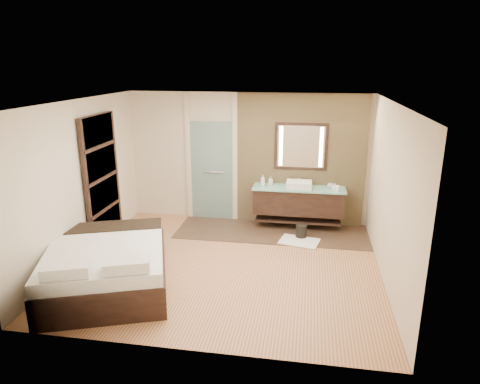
% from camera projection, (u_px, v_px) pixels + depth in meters
% --- Properties ---
extents(floor, '(5.00, 5.00, 0.00)m').
position_uv_depth(floor, '(227.00, 265.00, 7.18)').
color(floor, '#8F5A3C').
rests_on(floor, ground).
extents(tile_strip, '(3.80, 1.30, 0.01)m').
position_uv_depth(tile_strip, '(272.00, 232.00, 8.60)').
color(tile_strip, '#392B1F').
rests_on(tile_strip, floor).
extents(stone_wall, '(2.60, 0.08, 2.70)m').
position_uv_depth(stone_wall, '(300.00, 161.00, 8.71)').
color(stone_wall, tan).
rests_on(stone_wall, floor).
extents(vanity, '(1.85, 0.55, 0.88)m').
position_uv_depth(vanity, '(298.00, 201.00, 8.66)').
color(vanity, black).
rests_on(vanity, stone_wall).
extents(mirror_unit, '(1.06, 0.04, 0.96)m').
position_uv_depth(mirror_unit, '(301.00, 147.00, 8.57)').
color(mirror_unit, black).
rests_on(mirror_unit, stone_wall).
extents(frosted_door, '(1.10, 0.12, 2.70)m').
position_uv_depth(frosted_door, '(212.00, 167.00, 9.05)').
color(frosted_door, '#A9D5D2').
rests_on(frosted_door, floor).
extents(shoji_partition, '(0.06, 1.20, 2.40)m').
position_uv_depth(shoji_partition, '(102.00, 180.00, 7.78)').
color(shoji_partition, black).
rests_on(shoji_partition, floor).
extents(bed, '(2.33, 2.59, 0.82)m').
position_uv_depth(bed, '(107.00, 266.00, 6.40)').
color(bed, black).
rests_on(bed, floor).
extents(bath_mat, '(0.81, 0.64, 0.02)m').
position_uv_depth(bath_mat, '(299.00, 241.00, 8.10)').
color(bath_mat, white).
rests_on(bath_mat, floor).
extents(waste_bin, '(0.26, 0.26, 0.27)m').
position_uv_depth(waste_bin, '(301.00, 232.00, 8.26)').
color(waste_bin, black).
rests_on(waste_bin, floor).
extents(tissue_box, '(0.15, 0.15, 0.10)m').
position_uv_depth(tissue_box, '(336.00, 188.00, 8.33)').
color(tissue_box, white).
rests_on(tissue_box, vanity).
extents(soap_bottle_a, '(0.09, 0.10, 0.22)m').
position_uv_depth(soap_bottle_a, '(263.00, 180.00, 8.68)').
color(soap_bottle_a, white).
rests_on(soap_bottle_a, vanity).
extents(soap_bottle_b, '(0.08, 0.08, 0.18)m').
position_uv_depth(soap_bottle_b, '(271.00, 181.00, 8.72)').
color(soap_bottle_b, '#B2B2B2').
rests_on(soap_bottle_b, vanity).
extents(soap_bottle_c, '(0.14, 0.14, 0.15)m').
position_uv_depth(soap_bottle_c, '(334.00, 187.00, 8.32)').
color(soap_bottle_c, '#BEEFE9').
rests_on(soap_bottle_c, vanity).
extents(cup, '(0.13, 0.13, 0.09)m').
position_uv_depth(cup, '(330.00, 186.00, 8.52)').
color(cup, silver).
rests_on(cup, vanity).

